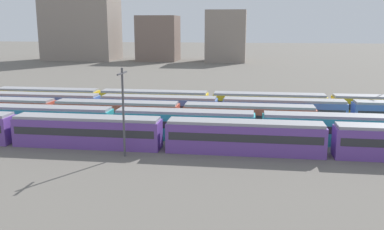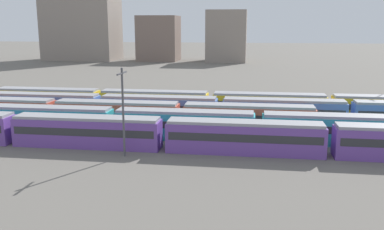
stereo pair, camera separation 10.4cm
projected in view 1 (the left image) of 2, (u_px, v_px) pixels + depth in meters
The scene contains 10 objects.
ground_plane at pixel (72, 125), 62.25m from camera, with size 600.00×600.00×0.00m, color #666059.
train_track_0 at pixel (330, 140), 47.03m from camera, with size 112.50×3.06×3.75m.
train_track_1 at pixel (336, 129), 51.84m from camera, with size 93.60×3.06×3.75m.
train_track_2 at pixel (117, 114), 60.91m from camera, with size 55.80×3.06×3.75m.
train_track_3 at pixel (283, 111), 62.68m from camera, with size 93.60×3.06×3.75m.
train_track_4 at pixel (210, 103), 69.27m from camera, with size 74.70×3.06×3.75m.
catenary_pole_0 at pixel (123, 108), 46.29m from camera, with size 0.24×3.20×9.97m.
distant_building_0 at pixel (80, 9), 175.27m from camera, with size 29.43×18.87×41.92m, color gray.
distant_building_1 at pixel (158, 38), 173.26m from camera, with size 16.06×14.89×18.20m, color #7A665B.
distant_building_2 at pixel (226, 36), 169.23m from camera, with size 15.59×17.83×20.24m, color gray.
Camera 1 is at (25.97, -47.11, 14.47)m, focal length 39.42 mm.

